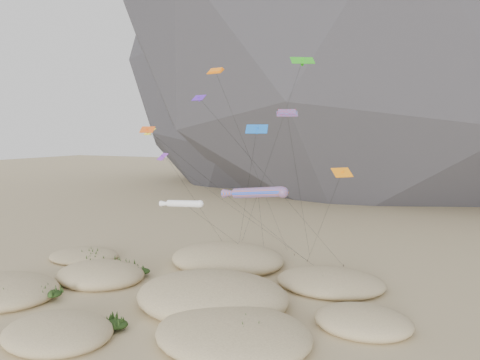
{
  "coord_description": "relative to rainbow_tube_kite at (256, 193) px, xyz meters",
  "views": [
    {
      "loc": [
        25.54,
        -39.97,
        18.34
      ],
      "look_at": [
        1.8,
        12.0,
        12.5
      ],
      "focal_mm": 35.0,
      "sensor_mm": 36.0,
      "label": 1
    }
  ],
  "objects": [
    {
      "name": "dune_grass",
      "position": [
        -5.94,
        -5.41,
        -10.48
      ],
      "size": [
        40.76,
        29.49,
        1.5
      ],
      "color": "black",
      "rests_on": "ground"
    },
    {
      "name": "delta_kites",
      "position": [
        -3.68,
        0.53,
        7.4
      ],
      "size": [
        29.3,
        20.48,
        27.0
      ],
      "color": "#511FB5",
      "rests_on": "ground"
    },
    {
      "name": "kite_stakes",
      "position": [
        -1.85,
        12.93,
        -11.16
      ],
      "size": [
        18.75,
        5.35,
        0.3
      ],
      "color": "#3F2D1E",
      "rests_on": "ground"
    },
    {
      "name": "dunes",
      "position": [
        -6.04,
        -5.55,
        -10.57
      ],
      "size": [
        51.17,
        38.58,
        4.19
      ],
      "color": "#CCB789",
      "rests_on": "ground"
    },
    {
      "name": "orange_parafoil",
      "position": [
        -7.95,
        5.6,
        14.64
      ],
      "size": [
        7.27,
        12.92,
        26.81
      ],
      "color": "orange",
      "rests_on": "ground"
    },
    {
      "name": "multi_parafoil",
      "position": [
        3.86,
        -0.1,
        8.87
      ],
      "size": [
        3.35,
        18.07,
        20.92
      ],
      "color": "red",
      "rests_on": "ground"
    },
    {
      "name": "rainbow_tube_kite",
      "position": [
        0.0,
        0.0,
        0.0
      ],
      "size": [
        8.94,
        13.25,
        12.3
      ],
      "color": "#E05D17",
      "rests_on": "ground"
    },
    {
      "name": "white_tube_kite",
      "position": [
        -9.38,
        -1.13,
        -1.75
      ],
      "size": [
        7.87,
        14.53,
        10.25
      ],
      "color": "white",
      "rests_on": "ground"
    },
    {
      "name": "ground",
      "position": [
        -4.68,
        -10.12,
        -11.31
      ],
      "size": [
        500.0,
        500.0,
        0.0
      ],
      "primitive_type": "plane",
      "color": "#CCB789",
      "rests_on": "ground"
    }
  ]
}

